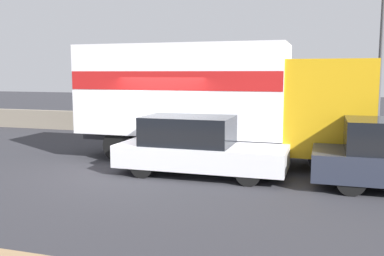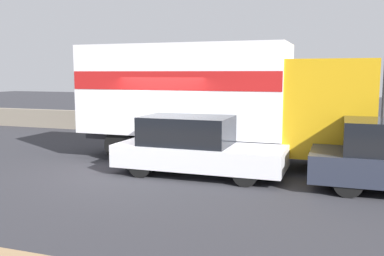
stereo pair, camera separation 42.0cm
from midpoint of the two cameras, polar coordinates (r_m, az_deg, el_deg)
The scene contains 4 objects.
ground_plane at distance 11.47m, azimuth -4.61°, elevation -5.87°, with size 80.00×80.00×0.00m, color #2D2D33.
stone_wall_backdrop at distance 17.83m, azimuth 4.35°, elevation 0.29°, with size 60.00×0.35×0.86m.
box_truck at distance 12.67m, azimuth 3.72°, elevation 4.49°, with size 8.43×2.32×3.44m.
car_hatchback at distance 11.09m, azimuth 1.69°, elevation -2.43°, with size 4.34×1.86×1.52m.
Camera 2 is at (4.73, -10.14, 2.62)m, focal length 40.00 mm.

